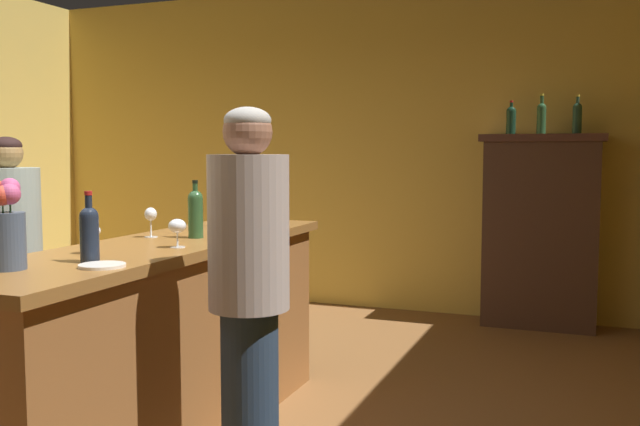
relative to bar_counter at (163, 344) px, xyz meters
The scene contains 16 objects.
wall_back 3.61m from the bar_counter, 97.31° to the left, with size 6.01×0.12×2.98m, color gold.
bar_counter is the anchor object (origin of this frame).
display_cabinet 3.55m from the bar_counter, 63.83° to the left, with size 0.99×0.38×1.60m.
wine_bottle_merlot 1.11m from the bar_counter, 87.03° to the left, with size 0.08×0.08×0.32m.
wine_bottle_riesling 0.68m from the bar_counter, 73.92° to the left, with size 0.08×0.08×0.30m.
wine_bottle_chardonnay 0.89m from the bar_counter, 82.03° to the right, with size 0.08×0.08×0.28m.
wine_glass_front 0.74m from the bar_counter, 98.60° to the right, with size 0.08×0.08×0.13m.
wine_glass_mid 0.66m from the bar_counter, 136.64° to the left, with size 0.07×0.07×0.15m.
wine_glass_rear 0.64m from the bar_counter, 36.45° to the right, with size 0.08×0.08×0.13m.
flower_arrangement 1.11m from the bar_counter, 95.26° to the right, with size 0.14×0.13×0.35m.
cheese_plate 0.90m from the bar_counter, 73.64° to the right, with size 0.18×0.18×0.01m, color white.
display_bottle_left 3.63m from the bar_counter, 67.67° to the left, with size 0.08×0.08×0.28m.
display_bottle_midleft 3.73m from the bar_counter, 64.06° to the left, with size 0.07×0.07×0.33m.
display_bottle_center 3.85m from the bar_counter, 60.18° to the left, with size 0.07×0.07×0.31m.
patron_in_grey 1.50m from the bar_counter, 162.50° to the left, with size 0.38×0.38×1.55m.
bartender 0.91m from the bar_counter, 32.20° to the right, with size 0.32×0.32×1.63m.
Camera 1 is at (2.39, -2.74, 1.46)m, focal length 39.68 mm.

